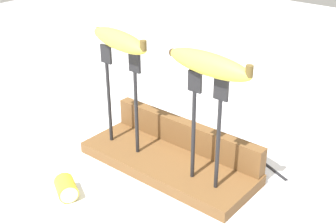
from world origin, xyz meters
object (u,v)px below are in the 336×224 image
Objects in this scene: banana_raised_right at (209,64)px; banana_chunk_near at (66,188)px; banana_raised_left at (119,40)px; fork_fallen_far at (253,154)px; fork_stand_right at (206,121)px; fork_stand_left at (122,91)px.

banana_raised_right is 2.92× the size of banana_chunk_near.
fork_fallen_far is at bearing 39.17° from banana_raised_left.
banana_chunk_near is (0.02, -0.17, -0.23)m from banana_raised_left.
banana_raised_right is (-0.00, 0.00, 0.10)m from fork_stand_right.
fork_stand_left reaches higher than fork_fallen_far.
fork_fallen_far is (0.01, 0.17, -0.14)m from fork_stand_right.
banana_raised_left is 0.28m from banana_chunk_near.
banana_chunk_near is at bearing -83.80° from banana_raised_left.
fork_stand_right is at bearing -0.00° from banana_raised_left.
banana_raised_right reaches higher than banana_chunk_near.
banana_chunk_near reaches higher than fork_fallen_far.
banana_chunk_near is at bearing -137.43° from fork_stand_right.
fork_fallen_far is at bearing 60.61° from banana_chunk_near.
banana_chunk_near is (-0.19, -0.33, 0.01)m from fork_fallen_far.
fork_stand_right reaches higher than fork_fallen_far.
banana_chunk_near is at bearing -137.42° from banana_raised_right.
banana_raised_left is at bearing 168.07° from fork_stand_left.
fork_stand_right is at bearing -5.26° from banana_raised_right.
banana_raised_right is (0.20, -0.00, 0.00)m from banana_raised_left.
banana_raised_left reaches higher than fork_stand_right.
fork_fallen_far is (0.01, 0.17, -0.24)m from banana_raised_right.
banana_raised_right is (0.20, 0.00, 0.10)m from fork_stand_left.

